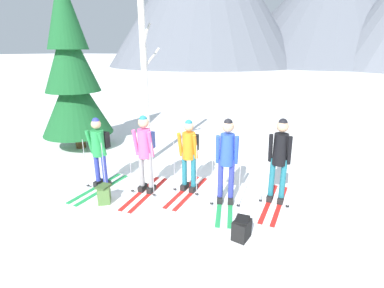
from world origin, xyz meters
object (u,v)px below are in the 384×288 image
object	(u,v)px
skier_in_pink	(145,150)
skier_in_black	(279,158)
birch_tree_tall	(145,76)
pine_tree_near	(72,74)
skier_in_blue	(227,158)
backpack_on_snow_front	(242,229)
backpack_on_snow_beside	(104,194)
skier_in_orange	(189,152)
skier_in_green	(99,149)

from	to	relation	value
skier_in_pink	skier_in_black	size ratio (longest dim) A/B	0.98
birch_tree_tall	pine_tree_near	bearing A→B (deg)	175.24
skier_in_black	skier_in_blue	bearing A→B (deg)	-156.93
backpack_on_snow_front	backpack_on_snow_beside	xyz separation A→B (m)	(-2.92, 0.16, 0.00)
skier_in_pink	backpack_on_snow_beside	size ratio (longest dim) A/B	4.39
birch_tree_tall	skier_in_black	bearing A→B (deg)	-17.00
skier_in_blue	pine_tree_near	xyz separation A→B (m)	(-5.32, 1.75, 1.36)
skier_in_pink	skier_in_orange	xyz separation A→B (m)	(0.86, 0.39, -0.07)
backpack_on_snow_front	pine_tree_near	bearing A→B (deg)	154.65
skier_in_pink	backpack_on_snow_front	size ratio (longest dim) A/B	4.61
birch_tree_tall	skier_in_blue	bearing A→B (deg)	-29.75
skier_in_blue	backpack_on_snow_front	size ratio (longest dim) A/B	4.73
backpack_on_snow_front	skier_in_pink	bearing A→B (deg)	158.92
skier_in_green	pine_tree_near	size ratio (longest dim) A/B	0.32
skier_in_orange	skier_in_blue	distance (m)	0.94
backpack_on_snow_beside	pine_tree_near	bearing A→B (deg)	138.39
pine_tree_near	backpack_on_snow_beside	size ratio (longest dim) A/B	12.91
skier_in_orange	skier_in_blue	bearing A→B (deg)	-15.31
skier_in_orange	skier_in_black	bearing A→B (deg)	5.03
skier_in_green	skier_in_orange	xyz separation A→B (m)	(1.94, 0.57, -0.00)
skier_in_green	birch_tree_tall	size ratio (longest dim) A/B	0.36
skier_in_green	skier_in_black	xyz separation A→B (m)	(3.81, 0.74, 0.07)
skier_in_pink	birch_tree_tall	size ratio (longest dim) A/B	0.37
birch_tree_tall	skier_in_green	bearing A→B (deg)	-95.44
skier_in_pink	skier_in_black	world-z (taller)	skier_in_black
skier_in_black	birch_tree_tall	size ratio (longest dim) A/B	0.38
birch_tree_tall	backpack_on_snow_front	world-z (taller)	birch_tree_tall
backpack_on_snow_beside	skier_in_black	bearing A→B (deg)	21.32
skier_in_orange	backpack_on_snow_front	distance (m)	2.09
skier_in_orange	backpack_on_snow_beside	xyz separation A→B (m)	(-1.45, -1.13, -0.73)
skier_in_blue	pine_tree_near	world-z (taller)	pine_tree_near
birch_tree_tall	backpack_on_snow_front	distance (m)	4.67
skier_in_green	backpack_on_snow_front	world-z (taller)	skier_in_green
skier_in_green	pine_tree_near	world-z (taller)	pine_tree_near
skier_in_green	skier_in_black	distance (m)	3.88
skier_in_green	backpack_on_snow_beside	world-z (taller)	skier_in_green
skier_in_pink	backpack_on_snow_front	bearing A→B (deg)	-21.08
skier_in_green	skier_in_orange	bearing A→B (deg)	16.41
skier_in_black	backpack_on_snow_front	xyz separation A→B (m)	(-0.41, -1.46, -0.81)
birch_tree_tall	backpack_on_snow_beside	world-z (taller)	birch_tree_tall
skier_in_orange	skier_in_black	world-z (taller)	skier_in_black
skier_in_green	skier_in_pink	world-z (taller)	skier_in_pink
skier_in_green	skier_in_blue	bearing A→B (deg)	6.49
skier_in_blue	skier_in_black	size ratio (longest dim) A/B	1.00
skier_in_pink	birch_tree_tall	xyz separation A→B (m)	(-0.90, 1.67, 1.39)
pine_tree_near	skier_in_blue	bearing A→B (deg)	-18.16
skier_in_pink	skier_in_orange	bearing A→B (deg)	24.50
skier_in_orange	backpack_on_snow_front	size ratio (longest dim) A/B	4.37
backpack_on_snow_beside	skier_in_pink	bearing A→B (deg)	51.38
pine_tree_near	skier_in_pink	bearing A→B (deg)	-28.00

